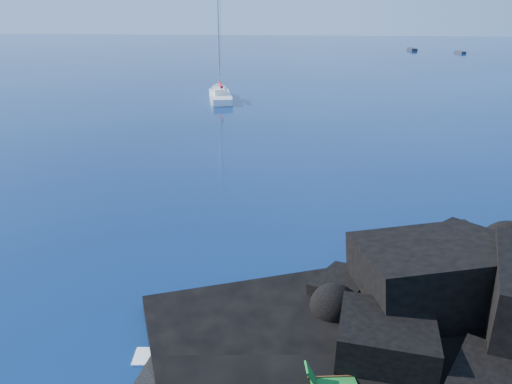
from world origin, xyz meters
TOP-DOWN VIEW (x-y plane):
  - surf_foam at (5.00, 5.00)m, footprint 10.00×8.00m
  - sailboat at (-5.25, 51.37)m, footprint 5.05×11.99m
  - deck_chair at (6.28, 1.31)m, footprint 1.61×0.88m
  - distant_boat_a at (33.45, 129.69)m, footprint 1.90×4.85m
  - distant_boat_b at (43.82, 122.65)m, footprint 2.05×4.11m

SIDE VIEW (x-z plane):
  - surf_foam at x=5.00m, z-range -0.03..0.03m
  - sailboat at x=-5.25m, z-range -6.15..6.15m
  - distant_boat_a at x=33.45m, z-range -0.32..0.32m
  - distant_boat_b at x=43.82m, z-range -0.26..0.26m
  - deck_chair at x=6.28m, z-range 0.35..1.40m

